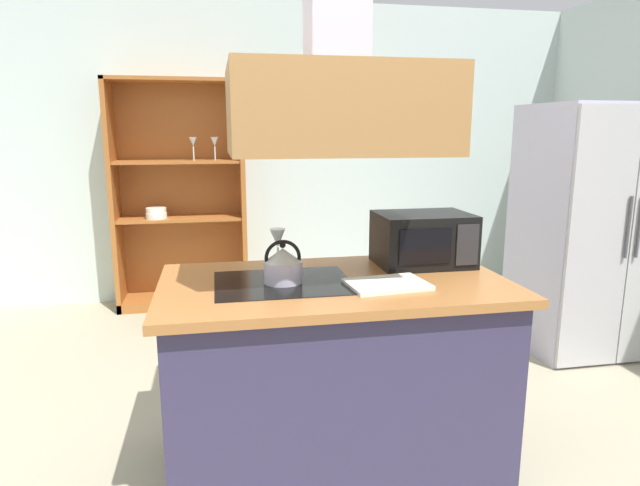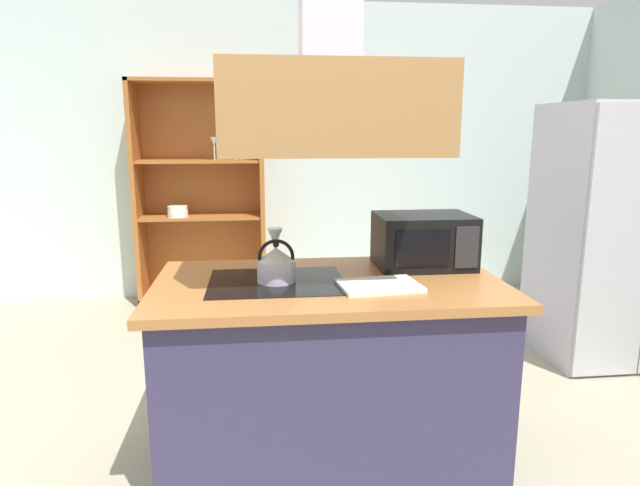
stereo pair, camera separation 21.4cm
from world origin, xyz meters
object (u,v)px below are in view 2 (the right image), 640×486
(dish_cabinet, at_px, (202,207))
(wine_glass_on_counter, at_px, (275,239))
(microwave, at_px, (423,241))
(refrigerator, at_px, (614,234))
(kettle, at_px, (276,264))
(cutting_board, at_px, (379,286))

(dish_cabinet, xyz_separation_m, wine_glass_on_counter, (0.60, -2.43, 0.17))
(dish_cabinet, height_order, microwave, dish_cabinet)
(refrigerator, bearing_deg, wine_glass_on_counter, -160.35)
(refrigerator, relative_size, wine_glass_on_counter, 8.46)
(microwave, xyz_separation_m, wine_glass_on_counter, (-0.73, 0.00, 0.02))
(wine_glass_on_counter, bearing_deg, kettle, -90.61)
(kettle, xyz_separation_m, wine_glass_on_counter, (0.00, 0.21, 0.07))
(refrigerator, height_order, cutting_board, refrigerator)
(dish_cabinet, distance_m, kettle, 2.71)
(dish_cabinet, relative_size, wine_glass_on_counter, 9.67)
(refrigerator, height_order, microwave, refrigerator)
(dish_cabinet, height_order, cutting_board, dish_cabinet)
(refrigerator, bearing_deg, dish_cabinet, 151.40)
(dish_cabinet, distance_m, wine_glass_on_counter, 2.51)
(kettle, xyz_separation_m, microwave, (0.73, 0.21, 0.05))
(dish_cabinet, height_order, kettle, dish_cabinet)
(microwave, height_order, wine_glass_on_counter, microwave)
(wine_glass_on_counter, bearing_deg, dish_cabinet, 103.79)
(refrigerator, relative_size, kettle, 9.05)
(kettle, height_order, microwave, microwave)
(wine_glass_on_counter, bearing_deg, cutting_board, -38.65)
(cutting_board, height_order, microwave, microwave)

